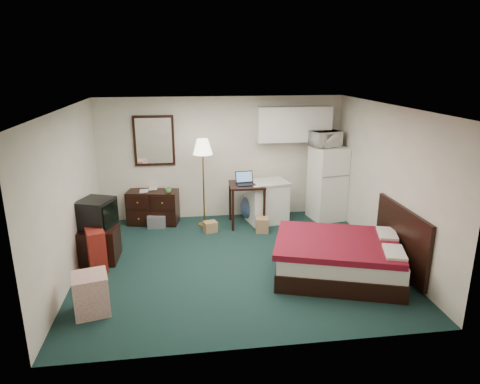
{
  "coord_description": "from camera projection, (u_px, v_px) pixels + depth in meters",
  "views": [
    {
      "loc": [
        -0.81,
        -6.35,
        3.12
      ],
      "look_at": [
        0.1,
        0.21,
        1.12
      ],
      "focal_mm": 32.0,
      "sensor_mm": 36.0,
      "label": 1
    }
  ],
  "objects": [
    {
      "name": "tv_stand",
      "position": [
        100.0,
        244.0,
        7.01
      ],
      "size": [
        0.6,
        0.65,
        0.57
      ],
      "primitive_type": null,
      "rotation": [
        0.0,
        0.0,
        -0.05
      ],
      "color": "black",
      "rests_on": "floor"
    },
    {
      "name": "mug",
      "position": [
        168.0,
        190.0,
        8.4
      ],
      "size": [
        0.13,
        0.1,
        0.12
      ],
      "primitive_type": "imported",
      "rotation": [
        0.0,
        0.0,
        -0.02
      ],
      "color": "#519E48",
      "rests_on": "dresser"
    },
    {
      "name": "upper_cabinets",
      "position": [
        294.0,
        124.0,
        8.63
      ],
      "size": [
        1.5,
        0.35,
        0.7
      ],
      "primitive_type": null,
      "color": "white",
      "rests_on": "walls"
    },
    {
      "name": "floor_lamp",
      "position": [
        204.0,
        183.0,
        8.37
      ],
      "size": [
        0.48,
        0.48,
        1.74
      ],
      "primitive_type": null,
      "rotation": [
        0.0,
        0.0,
        0.34
      ],
      "color": "#B48332",
      "rests_on": "floor"
    },
    {
      "name": "ceiling",
      "position": [
        235.0,
        107.0,
        6.31
      ],
      "size": [
        5.0,
        4.5,
        0.01
      ],
      "primitive_type": "cube",
      "color": "beige",
      "rests_on": "walls"
    },
    {
      "name": "exercise_ball",
      "position": [
        253.0,
        207.0,
        8.85
      ],
      "size": [
        0.61,
        0.61,
        0.55
      ],
      "primitive_type": "sphere",
      "rotation": [
        0.0,
        0.0,
        -0.13
      ],
      "color": "#33476C",
      "rests_on": "floor"
    },
    {
      "name": "bed",
      "position": [
        339.0,
        258.0,
        6.47
      ],
      "size": [
        2.16,
        1.9,
        0.58
      ],
      "primitive_type": null,
      "rotation": [
        0.0,
        0.0,
        -0.31
      ],
      "color": "#5B0811",
      "rests_on": "floor"
    },
    {
      "name": "laptop",
      "position": [
        246.0,
        179.0,
        8.31
      ],
      "size": [
        0.38,
        0.32,
        0.24
      ],
      "primitive_type": null,
      "rotation": [
        0.0,
        0.0,
        0.12
      ],
      "color": "black",
      "rests_on": "desk"
    },
    {
      "name": "desk",
      "position": [
        247.0,
        204.0,
        8.53
      ],
      "size": [
        0.69,
        0.69,
        0.85
      ],
      "primitive_type": null,
      "rotation": [
        0.0,
        0.0,
        -0.03
      ],
      "color": "black",
      "rests_on": "floor"
    },
    {
      "name": "microwave",
      "position": [
        326.0,
        137.0,
        8.51
      ],
      "size": [
        0.64,
        0.48,
        0.39
      ],
      "primitive_type": "imported",
      "rotation": [
        0.0,
        0.0,
        0.31
      ],
      "color": "white",
      "rests_on": "fridge"
    },
    {
      "name": "file_bin",
      "position": [
        157.0,
        221.0,
        8.48
      ],
      "size": [
        0.36,
        0.27,
        0.25
      ],
      "primitive_type": null,
      "rotation": [
        0.0,
        0.0,
        -0.03
      ],
      "color": "slate",
      "rests_on": "floor"
    },
    {
      "name": "kitchen_counter",
      "position": [
        267.0,
        202.0,
        8.69
      ],
      "size": [
        0.85,
        0.71,
        0.82
      ],
      "primitive_type": null,
      "rotation": [
        0.0,
        0.0,
        0.21
      ],
      "color": "white",
      "rests_on": "floor"
    },
    {
      "name": "cardboard_box_b",
      "position": [
        262.0,
        224.0,
        8.24
      ],
      "size": [
        0.28,
        0.32,
        0.28
      ],
      "primitive_type": null,
      "rotation": [
        0.0,
        0.0,
        -0.17
      ],
      "color": "#8C5F3C",
      "rests_on": "floor"
    },
    {
      "name": "cardboard_box_a",
      "position": [
        210.0,
        227.0,
        8.24
      ],
      "size": [
        0.29,
        0.26,
        0.2
      ],
      "primitive_type": null,
      "rotation": [
        0.0,
        0.0,
        0.28
      ],
      "color": "#8C5F3C",
      "rests_on": "floor"
    },
    {
      "name": "suitcase",
      "position": [
        96.0,
        250.0,
        6.66
      ],
      "size": [
        0.37,
        0.47,
        0.67
      ],
      "primitive_type": null,
      "rotation": [
        0.0,
        0.0,
        0.31
      ],
      "color": "maroon",
      "rests_on": "floor"
    },
    {
      "name": "fridge",
      "position": [
        327.0,
        183.0,
        8.79
      ],
      "size": [
        0.73,
        0.73,
        1.52
      ],
      "primitive_type": null,
      "rotation": [
        0.0,
        0.0,
        0.18
      ],
      "color": "white",
      "rests_on": "floor"
    },
    {
      "name": "book_a",
      "position": [
        139.0,
        186.0,
        8.45
      ],
      "size": [
        0.17,
        0.03,
        0.23
      ],
      "primitive_type": "imported",
      "rotation": [
        0.0,
        0.0,
        0.06
      ],
      "color": "#8C5F3C",
      "rests_on": "dresser"
    },
    {
      "name": "walls",
      "position": [
        236.0,
        188.0,
        6.67
      ],
      "size": [
        5.01,
        4.51,
        2.5
      ],
      "color": "beige",
      "rests_on": "floor"
    },
    {
      "name": "floor",
      "position": [
        236.0,
        261.0,
        7.03
      ],
      "size": [
        5.0,
        4.5,
        0.01
      ],
      "primitive_type": "cube",
      "color": "black",
      "rests_on": "ground"
    },
    {
      "name": "book_b",
      "position": [
        148.0,
        184.0,
        8.61
      ],
      "size": [
        0.18,
        0.03,
        0.24
      ],
      "primitive_type": "imported",
      "rotation": [
        0.0,
        0.0,
        -0.03
      ],
      "color": "#8C5F3C",
      "rests_on": "dresser"
    },
    {
      "name": "retail_box",
      "position": [
        91.0,
        294.0,
        5.51
      ],
      "size": [
        0.52,
        0.52,
        0.54
      ],
      "primitive_type": null,
      "rotation": [
        0.0,
        0.0,
        0.24
      ],
      "color": "silver",
      "rests_on": "floor"
    },
    {
      "name": "mirror",
      "position": [
        154.0,
        141.0,
        8.48
      ],
      "size": [
        0.8,
        0.06,
        1.0
      ],
      "primitive_type": null,
      "color": "white",
      "rests_on": "walls"
    },
    {
      "name": "headboard",
      "position": [
        401.0,
        239.0,
        6.53
      ],
      "size": [
        0.06,
        1.56,
        1.0
      ],
      "primitive_type": null,
      "color": "black",
      "rests_on": "walls"
    },
    {
      "name": "crt_tv",
      "position": [
        96.0,
        213.0,
        6.88
      ],
      "size": [
        0.66,
        0.69,
        0.46
      ],
      "primitive_type": null,
      "rotation": [
        0.0,
        0.0,
        -0.37
      ],
      "color": "black",
      "rests_on": "tv_stand"
    },
    {
      "name": "dresser",
      "position": [
        153.0,
        207.0,
        8.62
      ],
      "size": [
        1.06,
        0.63,
        0.68
      ],
      "primitive_type": null,
      "rotation": [
        0.0,
        0.0,
        -0.19
      ],
      "color": "black",
      "rests_on": "floor"
    }
  ]
}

